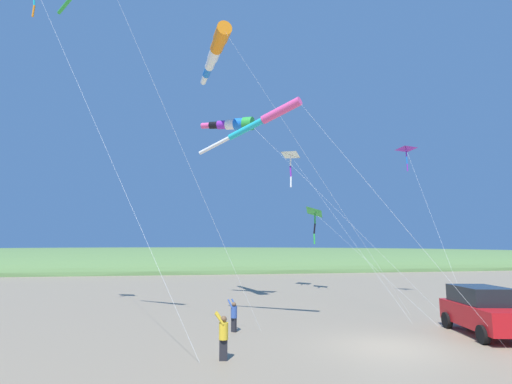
% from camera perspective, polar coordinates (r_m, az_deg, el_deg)
% --- Properties ---
extents(ground_plane, '(600.00, 600.00, 0.00)m').
position_cam_1_polar(ground_plane, '(15.37, 18.54, -20.35)').
color(ground_plane, gray).
extents(dune_ridge_grassy, '(28.00, 240.00, 7.42)m').
position_cam_1_polar(dune_ridge_grassy, '(68.55, -5.55, -11.00)').
color(dune_ridge_grassy, '#567A42').
rests_on(dune_ridge_grassy, ground_plane).
extents(parked_car, '(4.62, 2.87, 1.85)m').
position_cam_1_polar(parked_car, '(18.75, 29.95, -14.46)').
color(parked_car, red).
rests_on(parked_car, ground_plane).
extents(cooler_box, '(0.62, 0.42, 0.42)m').
position_cam_1_polar(cooler_box, '(21.78, 26.33, -15.65)').
color(cooler_box, purple).
rests_on(cooler_box, ground_plane).
extents(person_child_green_jacket, '(0.47, 0.45, 1.30)m').
position_cam_1_polar(person_child_green_jacket, '(17.07, -3.20, -17.06)').
color(person_child_green_jacket, '#232328').
rests_on(person_child_green_jacket, ground_plane).
extents(person_child_grey_jacket, '(0.38, 0.47, 1.44)m').
position_cam_1_polar(person_child_grey_jacket, '(12.91, -4.71, -19.58)').
color(person_child_grey_jacket, '#232328').
rests_on(person_child_grey_jacket, ground_plane).
extents(kite_windsock_black_fish_shape, '(8.01, 10.12, 9.99)m').
position_cam_1_polar(kite_windsock_black_fish_shape, '(18.77, 0.85, 10.16)').
color(kite_windsock_black_fish_shape, '#EF4C93').
rests_on(kite_windsock_black_fish_shape, ground_plane).
extents(kite_windsock_purple_drifting, '(8.97, 11.89, 12.14)m').
position_cam_1_polar(kite_windsock_purple_drifting, '(27.42, -3.22, 9.65)').
color(kite_windsock_purple_drifting, green).
rests_on(kite_windsock_purple_drifting, ground_plane).
extents(kite_delta_teal_far_right, '(16.78, 1.47, 6.97)m').
position_cam_1_polar(kite_delta_teal_far_right, '(33.91, 8.51, -2.93)').
color(kite_delta_teal_far_right, green).
rests_on(kite_delta_teal_far_right, ground_plane).
extents(kite_delta_long_streamer_left, '(9.92, 3.82, 10.90)m').
position_cam_1_polar(kite_delta_long_streamer_left, '(31.44, 20.74, 5.73)').
color(kite_delta_long_streamer_left, purple).
rests_on(kite_delta_long_streamer_left, ground_plane).
extents(kite_windsock_red_high_left, '(9.28, 10.55, 16.48)m').
position_cam_1_polar(kite_windsock_red_high_left, '(27.14, -5.81, 19.48)').
color(kite_windsock_red_high_left, orange).
rests_on(kite_windsock_red_high_left, ground_plane).
extents(kite_delta_white_trailing, '(16.57, 1.89, 11.88)m').
position_cam_1_polar(kite_delta_white_trailing, '(34.83, 5.05, 5.30)').
color(kite_delta_white_trailing, white).
rests_on(kite_delta_white_trailing, ground_plane).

